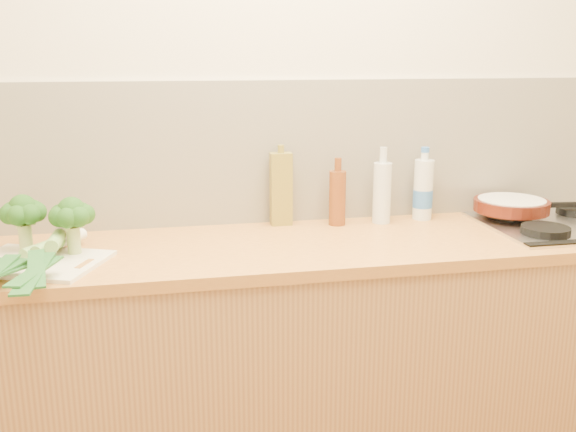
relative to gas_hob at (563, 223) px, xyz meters
name	(u,v)px	position (x,y,z in m)	size (l,w,h in m)	color
room_shell	(283,152)	(-1.02, 0.29, 0.26)	(3.50, 3.50, 3.50)	beige
counter	(299,359)	(-1.02, 0.00, -0.46)	(3.20, 0.62, 0.90)	#A47944
gas_hob	(563,223)	(0.00, 0.00, 0.00)	(0.58, 0.50, 0.04)	silver
chopping_board	(36,262)	(-1.88, -0.07, -0.01)	(0.40, 0.29, 0.01)	beige
broccoli_left	(23,213)	(-1.92, 0.04, 0.12)	(0.14, 0.15, 0.19)	#94A862
broccoli_right	(72,215)	(-1.77, -0.02, 0.12)	(0.14, 0.14, 0.18)	#94A862
leek_front	(24,255)	(-1.91, -0.09, 0.02)	(0.42, 0.59, 0.04)	white
leek_mid	(32,255)	(-1.87, -0.14, 0.04)	(0.30, 0.60, 0.04)	white
leek_back	(50,248)	(-1.82, -0.15, 0.06)	(0.11, 0.65, 0.04)	white
skillet	(512,205)	(-0.15, 0.12, 0.05)	(0.42, 0.28, 0.05)	#45150B
oil_tin	(281,189)	(-1.04, 0.24, 0.13)	(0.08, 0.05, 0.31)	olive
glass_bottle	(382,192)	(-0.65, 0.20, 0.11)	(0.07, 0.07, 0.29)	silver
amber_bottle	(337,197)	(-0.83, 0.20, 0.09)	(0.06, 0.06, 0.26)	brown
water_bottle	(423,191)	(-0.48, 0.22, 0.10)	(0.08, 0.08, 0.26)	silver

